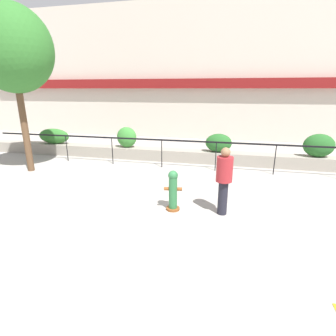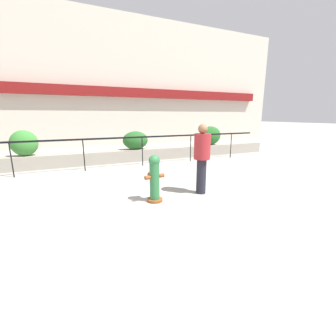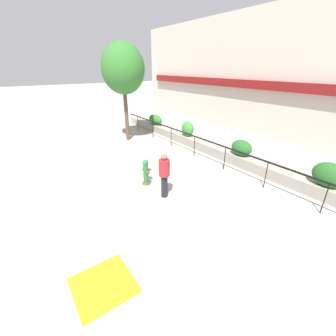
# 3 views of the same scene
# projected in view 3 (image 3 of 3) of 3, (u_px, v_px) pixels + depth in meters

# --- Properties ---
(ground_plane) EXTENTS (120.00, 120.00, 0.00)m
(ground_plane) POSITION_uv_depth(u_px,v_px,m) (109.00, 180.00, 9.77)
(ground_plane) COLOR #9E9991
(building_facade) EXTENTS (30.00, 1.36, 8.00)m
(building_facade) POSITION_uv_depth(u_px,v_px,m) (280.00, 75.00, 14.40)
(building_facade) COLOR beige
(building_facade) RESTS_ON ground
(planter_wall_low) EXTENTS (18.00, 0.70, 0.50)m
(planter_wall_low) POSITION_uv_depth(u_px,v_px,m) (209.00, 148.00, 12.82)
(planter_wall_low) COLOR gray
(planter_wall_low) RESTS_ON ground
(fence_railing_segment) EXTENTS (15.00, 0.05, 1.15)m
(fence_railing_segment) POSITION_uv_depth(u_px,v_px,m) (195.00, 138.00, 11.92)
(fence_railing_segment) COLOR black
(fence_railing_segment) RESTS_ON ground
(hedge_bush_0) EXTENTS (1.59, 0.59, 0.73)m
(hedge_bush_0) POSITION_uv_depth(u_px,v_px,m) (155.00, 120.00, 16.78)
(hedge_bush_0) COLOR #2D6B28
(hedge_bush_0) RESTS_ON planter_wall_low
(hedge_bush_1) EXTENTS (0.91, 0.63, 0.92)m
(hedge_bush_1) POSITION_uv_depth(u_px,v_px,m) (188.00, 129.00, 13.95)
(hedge_bush_1) COLOR #387F33
(hedge_bush_1) RESTS_ON planter_wall_low
(hedge_bush_2) EXTENTS (1.09, 0.70, 0.77)m
(hedge_bush_2) POSITION_uv_depth(u_px,v_px,m) (241.00, 148.00, 10.93)
(hedge_bush_2) COLOR #235B23
(hedge_bush_2) RESTS_ON planter_wall_low
(hedge_bush_3) EXTENTS (1.15, 0.68, 0.91)m
(hedge_bush_3) POSITION_uv_depth(u_px,v_px,m) (329.00, 175.00, 8.05)
(hedge_bush_3) COLOR #235B23
(hedge_bush_3) RESTS_ON planter_wall_low
(fire_hydrant) EXTENTS (0.48, 0.45, 1.08)m
(fire_hydrant) POSITION_uv_depth(u_px,v_px,m) (146.00, 172.00, 9.22)
(fire_hydrant) COLOR brown
(fire_hydrant) RESTS_ON ground
(street_tree) EXTENTS (2.80, 2.52, 5.84)m
(street_tree) POSITION_uv_depth(u_px,v_px,m) (123.00, 69.00, 13.32)
(street_tree) COLOR brown
(street_tree) RESTS_ON ground
(pedestrian) EXTENTS (0.56, 0.56, 1.73)m
(pedestrian) POSITION_uv_depth(u_px,v_px,m) (164.00, 173.00, 8.13)
(pedestrian) COLOR black
(pedestrian) RESTS_ON ground
(tactile_warning_pad) EXTENTS (1.29, 1.29, 0.01)m
(tactile_warning_pad) POSITION_uv_depth(u_px,v_px,m) (103.00, 285.00, 5.07)
(tactile_warning_pad) COLOR gold
(tactile_warning_pad) RESTS_ON ground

